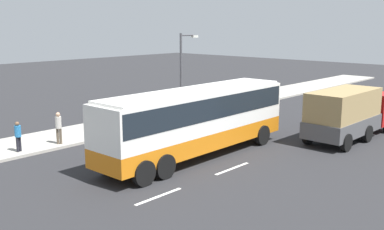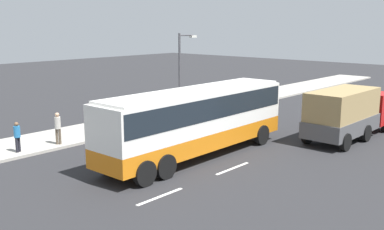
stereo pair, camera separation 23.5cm
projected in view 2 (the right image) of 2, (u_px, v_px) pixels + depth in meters
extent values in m
plane|color=#28282B|center=(193.00, 158.00, 22.56)|extent=(120.00, 120.00, 0.00)
cube|color=#A8A399|center=(94.00, 131.00, 27.95)|extent=(80.00, 4.00, 0.15)
cube|color=white|center=(160.00, 196.00, 17.47)|extent=(2.40, 0.16, 0.01)
cube|color=white|center=(233.00, 168.00, 20.87)|extent=(2.40, 0.16, 0.01)
cube|color=white|center=(330.00, 131.00, 28.22)|extent=(2.40, 0.16, 0.01)
cube|color=white|center=(339.00, 127.00, 29.18)|extent=(2.40, 0.16, 0.01)
cube|color=orange|center=(197.00, 138.00, 22.52)|extent=(11.57, 2.51, 0.85)
cube|color=white|center=(197.00, 111.00, 22.25)|extent=(11.57, 2.51, 1.90)
cube|color=black|center=(197.00, 105.00, 22.19)|extent=(11.34, 2.54, 1.05)
cube|color=black|center=(260.00, 96.00, 26.43)|extent=(0.14, 2.22, 1.52)
cube|color=white|center=(197.00, 91.00, 22.05)|extent=(11.11, 2.36, 0.12)
cylinder|color=black|center=(228.00, 129.00, 26.42)|extent=(1.10, 0.31, 1.10)
cylinder|color=black|center=(262.00, 135.00, 24.92)|extent=(1.10, 0.31, 1.10)
cylinder|color=black|center=(130.00, 156.00, 20.87)|extent=(1.10, 0.31, 1.10)
cylinder|color=black|center=(165.00, 167.00, 19.37)|extent=(1.10, 0.31, 1.10)
cylinder|color=black|center=(109.00, 162.00, 19.99)|extent=(1.10, 0.31, 1.10)
cylinder|color=black|center=(145.00, 173.00, 18.49)|extent=(1.10, 0.31, 1.10)
cube|color=red|center=(369.00, 107.00, 28.32)|extent=(2.02, 2.33, 1.91)
cube|color=#4C4C4F|center=(341.00, 125.00, 25.61)|extent=(5.46, 2.38, 0.90)
cube|color=#997F51|center=(343.00, 104.00, 25.36)|extent=(5.24, 2.29, 1.56)
cylinder|color=black|center=(352.00, 119.00, 29.31)|extent=(0.96, 0.29, 0.96)
cylinder|color=black|center=(330.00, 127.00, 27.07)|extent=(0.96, 0.29, 0.96)
cylinder|color=black|center=(366.00, 133.00, 25.61)|extent=(0.96, 0.29, 0.96)
cylinder|color=black|center=(308.00, 135.00, 25.12)|extent=(0.96, 0.29, 0.96)
cylinder|color=black|center=(345.00, 142.00, 23.66)|extent=(0.96, 0.29, 0.96)
cylinder|color=black|center=(19.00, 144.00, 23.01)|extent=(0.14, 0.14, 0.78)
cylinder|color=black|center=(17.00, 145.00, 22.87)|extent=(0.14, 0.14, 0.78)
cylinder|color=#2672B2|center=(17.00, 132.00, 22.81)|extent=(0.32, 0.32, 0.58)
sphere|color=brown|center=(16.00, 124.00, 22.73)|extent=(0.21, 0.21, 0.21)
cylinder|color=brown|center=(60.00, 136.00, 24.44)|extent=(0.14, 0.14, 0.87)
cylinder|color=brown|center=(57.00, 136.00, 24.43)|extent=(0.14, 0.14, 0.87)
cylinder|color=beige|center=(58.00, 123.00, 24.29)|extent=(0.32, 0.32, 0.65)
sphere|color=tan|center=(57.00, 115.00, 24.20)|extent=(0.23, 0.23, 0.23)
cylinder|color=#47474C|center=(180.00, 76.00, 30.92)|extent=(0.16, 0.16, 5.82)
cylinder|color=#47474C|center=(186.00, 35.00, 30.88)|extent=(1.38, 0.10, 0.10)
cube|color=silver|center=(193.00, 36.00, 31.40)|extent=(0.50, 0.24, 0.16)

